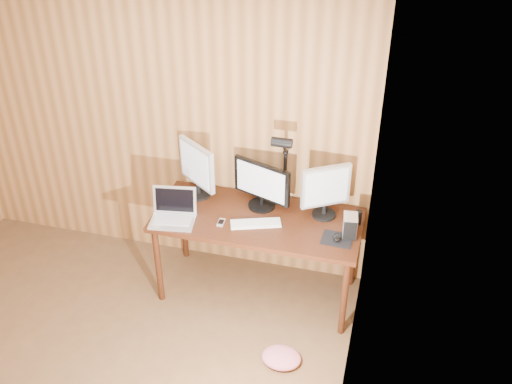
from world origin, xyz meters
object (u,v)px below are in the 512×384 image
at_px(hard_drive, 350,226).
at_px(desk_lamp, 283,159).
at_px(laptop, 174,212).
at_px(desk, 260,225).
at_px(mouse, 337,237).
at_px(phone, 221,222).
at_px(speaker, 358,217).
at_px(monitor_center, 262,185).
at_px(monitor_left, 197,168).
at_px(keyboard, 256,223).
at_px(monitor_right, 326,190).

relative_size(hard_drive, desk_lamp, 0.24).
bearing_deg(laptop, hard_drive, -2.93).
distance_m(desk, mouse, 0.67).
xyz_separation_m(phone, desk_lamp, (0.39, 0.36, 0.41)).
bearing_deg(phone, speaker, 11.36).
relative_size(monitor_center, hard_drive, 2.94).
relative_size(monitor_left, mouse, 4.44).
relative_size(desk, keyboard, 4.03).
height_order(hard_drive, speaker, hard_drive).
distance_m(desk, hard_drive, 0.75).
bearing_deg(monitor_center, mouse, -3.74).
relative_size(laptop, mouse, 3.52).
height_order(monitor_left, hard_drive, monitor_left).
xyz_separation_m(hard_drive, phone, (-0.96, -0.10, -0.07)).
height_order(monitor_right, laptop, monitor_right).
xyz_separation_m(desk, speaker, (0.76, 0.05, 0.18)).
height_order(monitor_center, desk_lamp, desk_lamp).
height_order(monitor_right, keyboard, monitor_right).
distance_m(keyboard, phone, 0.26).
relative_size(monitor_center, desk_lamp, 0.71).
xyz_separation_m(monitor_left, mouse, (1.18, -0.30, -0.23)).
bearing_deg(monitor_center, hard_drive, 4.49).
relative_size(desk, mouse, 15.19).
bearing_deg(mouse, keyboard, -171.18).
bearing_deg(desk_lamp, speaker, -19.48).
height_order(monitor_center, keyboard, monitor_center).
relative_size(mouse, desk_lamp, 0.16).
xyz_separation_m(monitor_right, phone, (-0.74, -0.30, -0.23)).
xyz_separation_m(mouse, speaker, (0.12, 0.23, 0.04)).
bearing_deg(monitor_center, monitor_left, -163.43).
bearing_deg(laptop, mouse, -6.31).
distance_m(monitor_left, monitor_right, 1.04).
relative_size(monitor_left, speaker, 4.02).
bearing_deg(desk, keyboard, -87.51).
bearing_deg(speaker, desk_lamp, 170.36).
height_order(hard_drive, phone, hard_drive).
relative_size(desk, phone, 15.78).
distance_m(monitor_right, speaker, 0.32).
bearing_deg(monitor_right, monitor_left, 147.28).
height_order(monitor_center, mouse, monitor_center).
relative_size(monitor_center, keyboard, 1.20).
bearing_deg(hard_drive, speaker, 65.79).
relative_size(laptop, phone, 3.65).
xyz_separation_m(phone, speaker, (1.01, 0.26, 0.05)).
bearing_deg(laptop, monitor_right, 7.78).
bearing_deg(mouse, speaker, 73.65).
bearing_deg(laptop, speaker, 3.05).
relative_size(desk, hard_drive, 9.86).
xyz_separation_m(monitor_left, desk_lamp, (0.69, 0.03, 0.17)).
xyz_separation_m(desk, keyboard, (0.01, -0.16, 0.13)).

